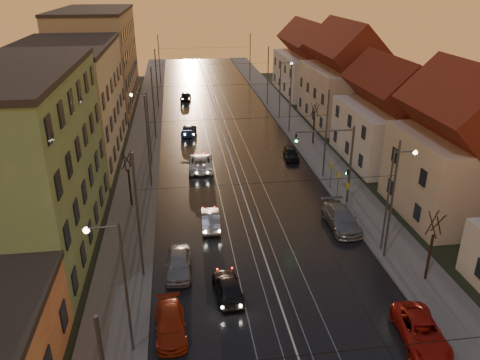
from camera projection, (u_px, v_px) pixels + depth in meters
name	position (u px, v px, depth m)	size (l,w,h in m)	color
road	(223.00, 133.00, 61.09)	(16.00, 120.00, 0.04)	black
sidewalk_left	(145.00, 136.00, 59.83)	(4.00, 120.00, 0.15)	#4C4C4C
sidewalk_right	(297.00, 129.00, 62.31)	(4.00, 120.00, 0.15)	#4C4C4C
tram_rail_0	(206.00, 133.00, 60.81)	(0.06, 120.00, 0.03)	gray
tram_rail_1	(217.00, 133.00, 60.98)	(0.06, 120.00, 0.03)	gray
tram_rail_2	(229.00, 132.00, 61.17)	(0.06, 120.00, 0.03)	gray
tram_rail_3	(239.00, 132.00, 61.35)	(0.06, 120.00, 0.03)	gray
apartment_left_1	(11.00, 168.00, 32.72)	(10.00, 18.00, 13.00)	#618F5B
apartment_left_2	(68.00, 104.00, 51.08)	(10.00, 20.00, 12.00)	beige
apartment_left_3	(98.00, 59.00, 72.47)	(10.00, 24.00, 14.00)	tan
house_right_1	(459.00, 154.00, 38.33)	(8.67, 10.20, 10.80)	#C5B497
house_right_2	(390.00, 119.00, 50.46)	(9.18, 12.24, 9.20)	silver
house_right_3	(344.00, 80.00, 63.62)	(9.18, 14.28, 11.50)	#C5B497
house_right_4	(308.00, 64.00, 80.26)	(9.18, 16.32, 10.00)	silver
catenary_pole_l_1	(138.00, 218.00, 30.08)	(0.16, 0.16, 9.00)	#595B60
catenary_pole_r_1	(392.00, 202.00, 32.22)	(0.16, 0.16, 9.00)	#595B60
catenary_pole_l_2	(148.00, 143.00, 43.70)	(0.16, 0.16, 9.00)	#595B60
catenary_pole_r_2	(326.00, 135.00, 45.84)	(0.16, 0.16, 9.00)	#595B60
catenary_pole_l_3	(153.00, 103.00, 57.33)	(0.16, 0.16, 9.00)	#595B60
catenary_pole_r_3	(290.00, 99.00, 59.46)	(0.16, 0.16, 9.00)	#595B60
catenary_pole_l_4	(157.00, 79.00, 70.95)	(0.16, 0.16, 9.00)	#595B60
catenary_pole_r_4	(268.00, 76.00, 73.08)	(0.16, 0.16, 9.00)	#595B60
catenary_pole_l_5	(159.00, 60.00, 87.29)	(0.16, 0.16, 9.00)	#595B60
catenary_pole_r_5	(250.00, 58.00, 89.43)	(0.16, 0.16, 9.00)	#595B60
street_lamp_0	(118.00, 277.00, 23.51)	(1.75, 0.32, 8.00)	#595B60
street_lamp_1	(393.00, 191.00, 33.04)	(1.75, 0.32, 8.00)	#595B60
street_lamp_2	(145.00, 121.00, 48.94)	(1.75, 0.32, 8.00)	#595B60
street_lamp_3	(282.00, 84.00, 65.73)	(1.75, 0.32, 8.00)	#595B60
traffic_light_mast	(340.00, 156.00, 40.28)	(5.30, 0.32, 7.20)	#595B60
bare_tree_0	(129.00, 180.00, 40.68)	(1.09, 1.09, 5.11)	black
bare_tree_1	(431.00, 249.00, 30.50)	(1.09, 1.09, 5.11)	black
bare_tree_2	(314.00, 125.00, 55.95)	(1.09, 1.09, 5.11)	black
driving_car_0	(228.00, 287.00, 29.69)	(1.62, 4.01, 1.37)	black
driving_car_1	(210.00, 219.00, 37.96)	(1.44, 4.12, 1.36)	gray
driving_car_2	(201.00, 162.00, 49.37)	(2.50, 5.42, 1.51)	silver
driving_car_3	(189.00, 130.00, 60.27)	(1.76, 4.34, 1.26)	navy
driving_car_4	(186.00, 96.00, 77.14)	(1.60, 3.99, 1.36)	black
parked_left_2	(170.00, 324.00, 26.62)	(1.72, 4.24, 1.23)	#A72D10
parked_left_3	(179.00, 263.00, 32.06)	(1.73, 4.29, 1.46)	#9A9B9F
parked_right_0	(421.00, 331.00, 25.99)	(2.20, 4.77, 1.33)	#AF1911
parked_right_1	(341.00, 218.00, 37.92)	(2.16, 5.31, 1.54)	gray
parked_right_2	(291.00, 153.00, 52.19)	(1.51, 3.75, 1.28)	black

